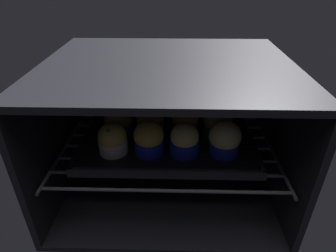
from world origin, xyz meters
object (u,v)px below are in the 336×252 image
at_px(baking_tray, 168,134).
at_px(muffin_row1_col0, 119,120).
at_px(muffin_row2_col1, 154,107).
at_px(muffin_row1_col3, 218,122).
at_px(muffin_row0_col2, 185,140).
at_px(muffin_row1_col1, 150,119).
at_px(muffin_row0_col3, 225,139).
at_px(muffin_row0_col1, 149,138).
at_px(muffin_row2_col3, 214,107).
at_px(muffin_row2_col2, 183,106).
at_px(muffin_row2_col0, 122,106).
at_px(muffin_row1_col2, 185,120).
at_px(muffin_row0_col0, 113,139).

relative_size(baking_tray, muffin_row1_col0, 5.28).
bearing_deg(muffin_row2_col1, muffin_row1_col3, -26.87).
relative_size(muffin_row0_col2, muffin_row1_col1, 0.91).
xyz_separation_m(muffin_row0_col2, muffin_row0_col3, (0.10, 0.00, 0.00)).
bearing_deg(muffin_row0_col1, muffin_row1_col0, 133.66).
distance_m(baking_tray, muffin_row2_col3, 0.17).
bearing_deg(muffin_row0_col2, muffin_row1_col0, 151.81).
relative_size(muffin_row1_col3, muffin_row2_col1, 1.08).
xyz_separation_m(baking_tray, muffin_row2_col3, (0.13, 0.09, 0.04)).
bearing_deg(muffin_row2_col2, muffin_row0_col2, -89.63).
bearing_deg(muffin_row2_col0, muffin_row1_col1, -43.17).
bearing_deg(muffin_row2_col0, muffin_row2_col3, 0.72).
bearing_deg(muffin_row1_col2, muffin_row0_col2, -92.52).
height_order(muffin_row0_col2, muffin_row1_col1, muffin_row1_col1).
xyz_separation_m(muffin_row1_col3, muffin_row2_col1, (-0.18, 0.09, -0.00)).
bearing_deg(muffin_row2_col0, muffin_row0_col3, -32.73).
bearing_deg(muffin_row0_col3, muffin_row0_col1, -179.35).
distance_m(baking_tray, muffin_row1_col2, 0.06).
distance_m(muffin_row0_col0, muffin_row2_col1, 0.20).
xyz_separation_m(muffin_row2_col0, muffin_row2_col2, (0.18, 0.00, -0.00)).
bearing_deg(muffin_row0_col2, muffin_row1_col1, 133.46).
height_order(muffin_row0_col0, muffin_row0_col1, muffin_row0_col1).
bearing_deg(muffin_row1_col3, muffin_row0_col3, -86.48).
xyz_separation_m(baking_tray, muffin_row0_col2, (0.04, -0.09, 0.04)).
distance_m(muffin_row1_col1, muffin_row2_col2, 0.13).
distance_m(muffin_row1_col3, muffin_row2_col3, 0.09).
distance_m(muffin_row0_col2, muffin_row1_col2, 0.09).
xyz_separation_m(muffin_row0_col0, muffin_row0_col1, (0.09, -0.00, 0.00)).
bearing_deg(muffin_row2_col1, baking_tray, -63.09).
xyz_separation_m(muffin_row0_col0, muffin_row1_col1, (0.08, 0.09, 0.00)).
distance_m(muffin_row0_col3, muffin_row2_col1, 0.25).
bearing_deg(muffin_row1_col3, muffin_row1_col1, 178.07).
height_order(muffin_row1_col3, muffin_row2_col0, muffin_row1_col3).
distance_m(muffin_row0_col3, muffin_row1_col3, 0.09).
relative_size(muffin_row0_col3, muffin_row2_col1, 1.09).
bearing_deg(muffin_row1_col2, muffin_row2_col0, 154.74).
xyz_separation_m(muffin_row2_col0, muffin_row2_col1, (0.09, -0.00, -0.00)).
bearing_deg(muffin_row0_col3, muffin_row2_col2, 118.13).
bearing_deg(muffin_row0_col2, muffin_row0_col3, 1.22).
height_order(muffin_row1_col0, muffin_row1_col1, muffin_row1_col1).
distance_m(baking_tray, muffin_row1_col1, 0.07).
bearing_deg(muffin_row0_col1, muffin_row0_col3, 0.65).
height_order(muffin_row0_col1, muffin_row1_col0, muffin_row0_col1).
bearing_deg(muffin_row2_col0, muffin_row1_col0, -87.66).
bearing_deg(muffin_row1_col3, muffin_row2_col2, 134.09).
bearing_deg(muffin_row1_col2, muffin_row2_col2, 93.31).
bearing_deg(muffin_row1_col0, baking_tray, -1.26).
bearing_deg(muffin_row0_col3, baking_tray, 147.05).
xyz_separation_m(muffin_row0_col3, muffin_row1_col2, (-0.09, 0.09, -0.00)).
relative_size(muffin_row1_col1, muffin_row2_col1, 1.12).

